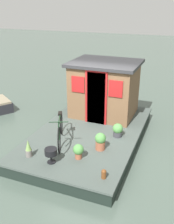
# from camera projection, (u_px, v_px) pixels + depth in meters

# --- Properties ---
(ground_plane) EXTENTS (60.00, 60.00, 0.00)m
(ground_plane) POSITION_uv_depth(u_px,v_px,m) (89.00, 142.00, 8.16)
(ground_plane) COLOR #47564C
(houseboat_deck) EXTENTS (5.07, 3.01, 0.40)m
(houseboat_deck) POSITION_uv_depth(u_px,v_px,m) (89.00, 136.00, 8.09)
(houseboat_deck) COLOR #424C47
(houseboat_deck) RESTS_ON ground_plane
(houseboat_cabin) EXTENTS (1.88, 2.27, 1.86)m
(houseboat_cabin) POSITION_uv_depth(u_px,v_px,m) (105.00, 88.00, 8.85)
(houseboat_cabin) COLOR brown
(houseboat_cabin) RESTS_ON houseboat_deck
(bicycle) EXTENTS (1.63, 0.79, 0.84)m
(bicycle) POSITION_uv_depth(u_px,v_px,m) (60.00, 129.00, 7.21)
(bicycle) COLOR black
(bicycle) RESTS_ON houseboat_deck
(potted_plant_thyme) EXTENTS (0.29, 0.29, 0.48)m
(potted_plant_thyme) POSITION_uv_depth(u_px,v_px,m) (100.00, 141.00, 6.89)
(potted_plant_thyme) COLOR #935138
(potted_plant_thyme) RESTS_ON houseboat_deck
(potted_plant_fern) EXTENTS (0.17, 0.17, 0.47)m
(potted_plant_fern) POSITION_uv_depth(u_px,v_px,m) (28.00, 149.00, 6.58)
(potted_plant_fern) COLOR slate
(potted_plant_fern) RESTS_ON houseboat_deck
(potted_plant_lavender) EXTENTS (0.27, 0.27, 0.39)m
(potted_plant_lavender) POSITION_uv_depth(u_px,v_px,m) (78.00, 151.00, 6.49)
(potted_plant_lavender) COLOR #935138
(potted_plant_lavender) RESTS_ON houseboat_deck
(potted_plant_ivy) EXTENTS (0.30, 0.30, 0.41)m
(potted_plant_ivy) POSITION_uv_depth(u_px,v_px,m) (118.00, 130.00, 7.58)
(potted_plant_ivy) COLOR #38383D
(potted_plant_ivy) RESTS_ON houseboat_deck
(charcoal_grill) EXTENTS (0.31, 0.31, 0.38)m
(charcoal_grill) POSITION_uv_depth(u_px,v_px,m) (51.00, 152.00, 6.31)
(charcoal_grill) COLOR black
(charcoal_grill) RESTS_ON houseboat_deck
(mooring_bollard) EXTENTS (0.12, 0.12, 0.23)m
(mooring_bollard) POSITION_uv_depth(u_px,v_px,m) (104.00, 174.00, 5.79)
(mooring_bollard) COLOR brown
(mooring_bollard) RESTS_ON houseboat_deck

